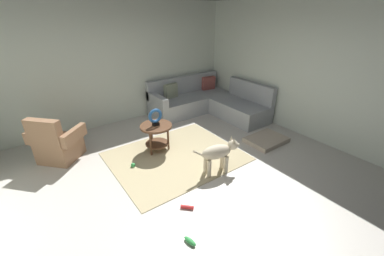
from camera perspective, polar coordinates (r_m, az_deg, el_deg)
ground_plane at (r=4.14m, az=-0.19°, el=-12.08°), size 6.00×6.00×0.10m
wall_back at (r=6.02m, az=-17.26°, el=13.77°), size 6.00×0.12×2.70m
wall_right at (r=5.64m, az=25.41°, el=11.70°), size 0.12×6.00×2.70m
area_rug at (r=4.66m, az=-3.74°, el=-6.55°), size 2.30×1.90×0.01m
sectional_couch at (r=6.47m, az=3.67°, el=5.87°), size 2.20×2.25×0.88m
armchair at (r=5.03m, az=-28.80°, el=-3.25°), size 0.99×0.99×0.88m
side_table at (r=4.70m, az=-8.26°, el=-0.70°), size 0.60×0.60×0.54m
torus_sculpture at (r=4.58m, az=-8.50°, el=2.60°), size 0.28×0.08×0.33m
dog_bed_mat at (r=5.35m, az=16.82°, el=-2.65°), size 0.80×0.60×0.09m
dog at (r=4.07m, az=6.21°, el=-5.74°), size 0.83×0.34×0.63m
dog_toy_ball at (r=4.47m, az=-13.51°, el=-8.36°), size 0.08×0.08×0.08m
dog_toy_rope at (r=3.58m, az=-1.14°, el=-17.87°), size 0.16×0.16×0.05m
dog_toy_bone at (r=3.19m, az=-0.44°, el=-24.74°), size 0.09×0.19×0.06m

